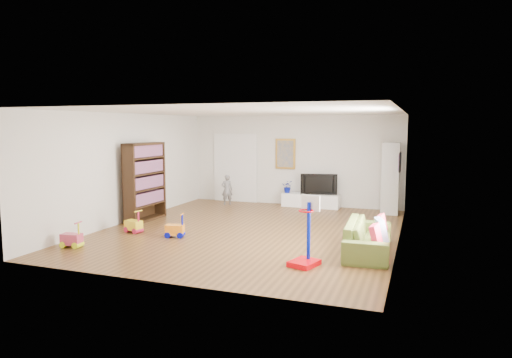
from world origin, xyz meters
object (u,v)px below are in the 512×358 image
(bookshelf, at_px, (145,182))
(basketball_hoop, at_px, (304,231))
(sofa, at_px, (368,237))
(media_console, at_px, (311,201))

(bookshelf, xyz_separation_m, basketball_hoop, (4.70, -2.31, -0.38))
(sofa, bearing_deg, media_console, 23.29)
(media_console, bearing_deg, sofa, -62.84)
(basketball_hoop, bearing_deg, bookshelf, 171.68)
(sofa, bearing_deg, basketball_hoop, 139.96)
(bookshelf, bearing_deg, media_console, 45.14)
(media_console, height_order, sofa, sofa)
(bookshelf, height_order, sofa, bookshelf)
(bookshelf, distance_m, sofa, 5.79)
(media_console, relative_size, bookshelf, 0.86)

